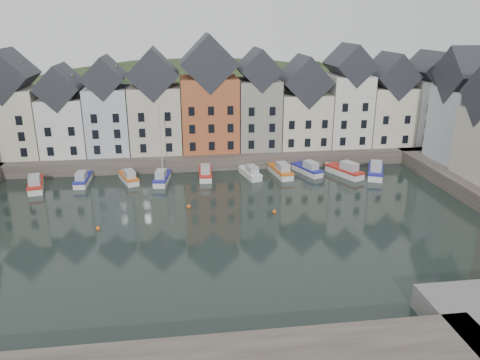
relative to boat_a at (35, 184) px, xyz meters
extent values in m
plane|color=black|center=(24.23, -17.25, -0.70)|extent=(260.00, 260.00, 0.00)
cube|color=#433B33|center=(24.23, 12.75, 0.30)|extent=(90.00, 16.00, 2.00)
ellipsoid|color=#212F17|center=(24.23, 38.75, -18.70)|extent=(153.60, 70.40, 64.00)
sphere|color=black|center=(10.29, 33.69, 8.00)|extent=(5.77, 5.77, 5.77)
sphere|color=black|center=(49.09, 43.50, 7.42)|extent=(5.27, 5.27, 5.27)
sphere|color=black|center=(56.04, 36.95, 7.18)|extent=(5.07, 5.07, 5.07)
sphere|color=black|center=(38.50, 37.94, 7.12)|extent=(5.01, 5.01, 5.01)
sphere|color=black|center=(-13.44, 39.36, 5.88)|extent=(3.94, 3.94, 3.94)
sphere|color=black|center=(52.55, 43.00, 7.35)|extent=(5.21, 5.21, 5.21)
sphere|color=black|center=(26.21, 41.40, 7.63)|extent=(5.45, 5.45, 5.45)
sphere|color=black|center=(62.03, 31.07, 6.51)|extent=(4.49, 4.49, 4.49)
cube|color=beige|center=(-4.94, 10.75, 6.34)|extent=(7.67, 8.00, 10.07)
cube|color=black|center=(-4.94, 10.75, 13.27)|extent=(7.67, 8.16, 7.67)
cube|color=white|center=(2.32, 10.75, 5.61)|extent=(6.56, 8.00, 8.61)
cube|color=black|center=(2.32, 10.75, 11.53)|extent=(6.56, 8.16, 6.56)
cube|color=silver|center=(8.86, 10.75, 6.31)|extent=(6.20, 8.00, 10.02)
cube|color=black|center=(8.86, 10.75, 12.85)|extent=(6.20, 8.16, 6.20)
cube|color=beige|center=(15.96, 10.75, 6.34)|extent=(7.70, 8.00, 10.08)
cube|color=black|center=(15.96, 10.75, 13.28)|extent=(7.70, 8.16, 7.70)
cube|color=#B35A33|center=(24.30, 10.75, 6.94)|extent=(8.69, 8.00, 11.28)
cube|color=black|center=(24.30, 10.75, 14.73)|extent=(8.69, 8.16, 8.69)
cube|color=gray|center=(32.00, 10.75, 6.69)|extent=(6.43, 8.00, 10.78)
cube|color=black|center=(32.00, 10.75, 13.67)|extent=(6.43, 8.16, 6.43)
cube|color=beige|center=(39.30, 10.75, 5.58)|extent=(7.88, 8.00, 8.56)
cube|color=black|center=(39.30, 10.75, 11.81)|extent=(7.88, 8.16, 7.88)
cube|color=silver|center=(46.64, 10.75, 6.94)|extent=(6.50, 8.00, 11.27)
cube|color=black|center=(46.64, 10.75, 14.18)|extent=(6.50, 8.16, 6.50)
cube|color=beige|center=(53.66, 10.75, 5.96)|extent=(7.23, 8.00, 9.32)
cube|color=black|center=(53.66, 10.75, 12.41)|extent=(7.23, 8.16, 7.23)
cube|color=white|center=(60.51, 10.75, 6.46)|extent=(6.18, 8.00, 10.32)
cube|color=black|center=(60.51, 10.75, 13.15)|extent=(6.18, 8.16, 6.18)
cube|color=silver|center=(60.23, -0.98, 6.49)|extent=(7.47, 8.00, 10.38)
cube|color=black|center=(60.23, -0.98, 13.66)|extent=(7.62, 8.00, 8.00)
sphere|color=orange|center=(20.23, -9.25, -0.55)|extent=(0.50, 0.50, 0.50)
sphere|color=orange|center=(30.23, -12.25, -0.55)|extent=(0.50, 0.50, 0.50)
sphere|color=orange|center=(10.23, -14.25, -0.55)|extent=(0.50, 0.50, 0.50)
cube|color=silver|center=(-0.04, 0.19, -0.35)|extent=(3.09, 6.25, 1.10)
cube|color=red|center=(-0.04, 0.19, 0.25)|extent=(3.21, 6.39, 0.25)
cube|color=#A7ACAF|center=(0.16, -0.69, 0.85)|extent=(1.90, 2.65, 1.20)
cube|color=silver|center=(5.89, 1.58, -0.39)|extent=(1.74, 5.38, 0.98)
cube|color=#202295|center=(5.89, 1.58, 0.15)|extent=(1.83, 5.49, 0.22)
cube|color=#A7ACAF|center=(5.87, 0.78, 0.68)|extent=(1.30, 2.17, 1.07)
cube|color=silver|center=(12.10, 1.61, -0.39)|extent=(3.28, 5.45, 0.96)
cube|color=orange|center=(12.10, 1.61, 0.13)|extent=(3.40, 5.58, 0.22)
cube|color=#A7ACAF|center=(12.37, 0.87, 0.65)|extent=(1.87, 2.38, 1.05)
cube|color=silver|center=(16.81, 0.71, -0.38)|extent=(2.43, 5.71, 1.01)
cube|color=#202295|center=(16.81, 0.71, 0.18)|extent=(2.54, 5.83, 0.23)
cube|color=#A7ACAF|center=(16.69, -0.11, 0.73)|extent=(1.59, 2.37, 1.11)
cylinder|color=silver|center=(16.89, 1.26, 4.83)|extent=(0.13, 0.13, 10.14)
cube|color=silver|center=(22.96, 2.01, -0.37)|extent=(1.97, 5.74, 1.04)
cube|color=red|center=(22.96, 2.01, 0.20)|extent=(2.07, 5.86, 0.24)
cube|color=#A7ACAF|center=(22.92, 1.16, 0.76)|extent=(1.43, 2.33, 1.13)
cube|color=silver|center=(29.41, 1.45, -0.39)|extent=(2.77, 5.49, 0.97)
cube|color=silver|center=(29.41, 1.45, 0.13)|extent=(2.88, 5.62, 0.22)
cube|color=#A7ACAF|center=(29.60, 0.68, 0.66)|extent=(1.69, 2.34, 1.05)
cube|color=silver|center=(33.91, 1.47, -0.35)|extent=(2.68, 6.16, 1.09)
cube|color=orange|center=(33.91, 1.47, 0.24)|extent=(2.80, 6.29, 0.25)
cube|color=#A7ACAF|center=(34.05, 0.59, 0.84)|extent=(1.74, 2.57, 1.19)
cube|color=silver|center=(38.06, 1.89, -0.37)|extent=(3.58, 5.87, 1.03)
cube|color=#202295|center=(38.06, 1.89, 0.19)|extent=(3.71, 6.01, 0.23)
cube|color=#A7ACAF|center=(38.36, 1.10, 0.76)|extent=(2.03, 2.57, 1.13)
cube|color=silver|center=(43.18, 0.22, -0.34)|extent=(4.31, 6.43, 1.14)
cube|color=red|center=(43.18, 0.22, 0.29)|extent=(4.46, 6.58, 0.26)
cube|color=#A7ACAF|center=(43.58, -0.63, 0.91)|extent=(2.36, 2.87, 1.24)
cube|color=silver|center=(47.67, -0.48, -0.32)|extent=(4.38, 6.77, 1.20)
cube|color=#202295|center=(47.67, -0.48, 0.33)|extent=(4.53, 6.93, 0.27)
cube|color=#A7ACAF|center=(47.28, -1.38, 0.99)|extent=(2.43, 3.00, 1.30)
camera|label=1|loc=(19.45, -62.22, 21.10)|focal=35.00mm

